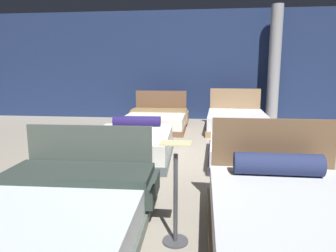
{
  "coord_description": "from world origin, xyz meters",
  "views": [
    {
      "loc": [
        0.23,
        -5.6,
        1.57
      ],
      "look_at": [
        -0.37,
        -0.34,
        0.63
      ],
      "focal_mm": 32.91,
      "sensor_mm": 36.0,
      "label": 1
    }
  ],
  "objects_px": {
    "bed_1": "(294,224)",
    "bed_4": "(156,121)",
    "price_sign": "(175,205)",
    "bed_0": "(59,214)",
    "bed_2": "(131,145)",
    "support_pillar": "(274,65)",
    "bed_3": "(252,149)",
    "bed_5": "(236,121)"
  },
  "relations": [
    {
      "from": "bed_1",
      "to": "bed_5",
      "type": "xyz_separation_m",
      "value": [
        0.08,
        5.69,
        -0.01
      ]
    },
    {
      "from": "bed_3",
      "to": "price_sign",
      "type": "distance_m",
      "value": 3.08
    },
    {
      "from": "bed_2",
      "to": "price_sign",
      "type": "xyz_separation_m",
      "value": [
        1.08,
        -2.77,
        0.13
      ]
    },
    {
      "from": "bed_4",
      "to": "bed_5",
      "type": "bearing_deg",
      "value": 0.1
    },
    {
      "from": "price_sign",
      "to": "support_pillar",
      "type": "distance_m",
      "value": 7.61
    },
    {
      "from": "bed_1",
      "to": "bed_5",
      "type": "distance_m",
      "value": 5.69
    },
    {
      "from": "bed_4",
      "to": "bed_0",
      "type": "bearing_deg",
      "value": -90.74
    },
    {
      "from": "bed_1",
      "to": "support_pillar",
      "type": "distance_m",
      "value": 7.4
    },
    {
      "from": "bed_1",
      "to": "bed_2",
      "type": "relative_size",
      "value": 1.01
    },
    {
      "from": "bed_4",
      "to": "price_sign",
      "type": "xyz_separation_m",
      "value": [
        1.04,
        -5.66,
        0.14
      ]
    },
    {
      "from": "price_sign",
      "to": "support_pillar",
      "type": "xyz_separation_m",
      "value": [
        2.34,
        7.11,
        1.38
      ]
    },
    {
      "from": "bed_0",
      "to": "bed_2",
      "type": "distance_m",
      "value": 2.77
    },
    {
      "from": "bed_0",
      "to": "bed_1",
      "type": "xyz_separation_m",
      "value": [
        2.17,
        -0.02,
        0.03
      ]
    },
    {
      "from": "bed_1",
      "to": "bed_0",
      "type": "bearing_deg",
      "value": 179.43
    },
    {
      "from": "price_sign",
      "to": "bed_5",
      "type": "bearing_deg",
      "value": 78.77
    },
    {
      "from": "bed_4",
      "to": "price_sign",
      "type": "relative_size",
      "value": 2.14
    },
    {
      "from": "bed_2",
      "to": "support_pillar",
      "type": "xyz_separation_m",
      "value": [
        3.42,
        4.34,
        1.51
      ]
    },
    {
      "from": "bed_3",
      "to": "bed_4",
      "type": "xyz_separation_m",
      "value": [
        -2.16,
        2.8,
        0.03
      ]
    },
    {
      "from": "bed_5",
      "to": "bed_4",
      "type": "bearing_deg",
      "value": -177.31
    },
    {
      "from": "bed_1",
      "to": "bed_2",
      "type": "xyz_separation_m",
      "value": [
        -2.12,
        2.79,
        -0.01
      ]
    },
    {
      "from": "bed_2",
      "to": "bed_5",
      "type": "relative_size",
      "value": 0.95
    },
    {
      "from": "bed_4",
      "to": "support_pillar",
      "type": "relative_size",
      "value": 0.59
    },
    {
      "from": "bed_0",
      "to": "bed_4",
      "type": "bearing_deg",
      "value": 87.42
    },
    {
      "from": "bed_1",
      "to": "bed_4",
      "type": "relative_size",
      "value": 1.03
    },
    {
      "from": "bed_3",
      "to": "price_sign",
      "type": "height_order",
      "value": "price_sign"
    },
    {
      "from": "bed_2",
      "to": "bed_4",
      "type": "height_order",
      "value": "bed_4"
    },
    {
      "from": "bed_2",
      "to": "price_sign",
      "type": "distance_m",
      "value": 2.97
    },
    {
      "from": "bed_3",
      "to": "bed_5",
      "type": "height_order",
      "value": "bed_5"
    },
    {
      "from": "bed_1",
      "to": "bed_3",
      "type": "xyz_separation_m",
      "value": [
        0.08,
        2.89,
        -0.05
      ]
    },
    {
      "from": "bed_0",
      "to": "bed_2",
      "type": "bearing_deg",
      "value": 87.25
    },
    {
      "from": "bed_4",
      "to": "bed_5",
      "type": "distance_m",
      "value": 2.17
    },
    {
      "from": "bed_5",
      "to": "bed_1",
      "type": "bearing_deg",
      "value": -88.1
    },
    {
      "from": "bed_3",
      "to": "bed_0",
      "type": "bearing_deg",
      "value": -125.94
    },
    {
      "from": "support_pillar",
      "to": "bed_0",
      "type": "bearing_deg",
      "value": -115.98
    },
    {
      "from": "bed_3",
      "to": "support_pillar",
      "type": "xyz_separation_m",
      "value": [
        1.22,
        4.25,
        1.55
      ]
    },
    {
      "from": "bed_0",
      "to": "bed_1",
      "type": "height_order",
      "value": "bed_1"
    },
    {
      "from": "support_pillar",
      "to": "bed_1",
      "type": "bearing_deg",
      "value": -100.28
    },
    {
      "from": "bed_0",
      "to": "bed_3",
      "type": "bearing_deg",
      "value": 50.18
    },
    {
      "from": "bed_0",
      "to": "support_pillar",
      "type": "relative_size",
      "value": 0.61
    },
    {
      "from": "bed_3",
      "to": "bed_5",
      "type": "relative_size",
      "value": 0.92
    },
    {
      "from": "bed_1",
      "to": "price_sign",
      "type": "xyz_separation_m",
      "value": [
        -1.04,
        0.03,
        0.11
      ]
    },
    {
      "from": "bed_0",
      "to": "bed_4",
      "type": "height_order",
      "value": "bed_4"
    }
  ]
}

